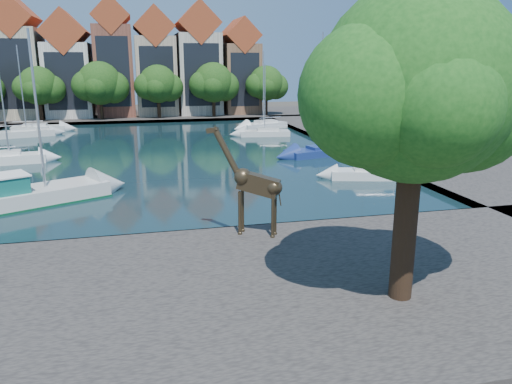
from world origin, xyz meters
TOP-DOWN VIEW (x-y plane):
  - ground at (0.00, 0.00)m, footprint 160.00×160.00m
  - water_basin at (0.00, 24.00)m, footprint 38.00×50.00m
  - near_quay at (0.00, -7.00)m, footprint 50.00×14.00m
  - far_quay at (0.00, 56.00)m, footprint 60.00×16.00m
  - right_quay at (25.00, 24.00)m, footprint 14.00×52.00m
  - plane_tree at (7.62, -9.01)m, footprint 8.32×6.40m
  - townhouse_west_mid at (-17.00, 55.99)m, footprint 5.94×9.18m
  - townhouse_west_inner at (-10.50, 55.99)m, footprint 6.43×9.18m
  - townhouse_center at (-4.00, 55.99)m, footprint 5.44×9.18m
  - townhouse_east_inner at (2.00, 55.99)m, footprint 5.94×9.18m
  - townhouse_east_mid at (8.50, 55.99)m, footprint 6.43×9.18m
  - townhouse_east_end at (15.00, 55.99)m, footprint 5.44×9.18m
  - far_tree_west at (-13.91, 50.49)m, footprint 6.76×5.20m
  - far_tree_mid_west at (-5.89, 50.49)m, footprint 7.80×6.00m
  - far_tree_mid_east at (2.10, 50.49)m, footprint 7.02×5.40m
  - far_tree_east at (10.11, 50.49)m, footprint 7.54×5.80m
  - far_tree_far_east at (18.09, 50.49)m, footprint 6.76×5.20m
  - giraffe_statue at (3.90, -1.36)m, footprint 3.31×2.05m
  - motorsailer at (-8.29, 7.85)m, footprint 9.74×6.78m
  - sailboat_left_c at (-12.00, 22.01)m, footprint 5.96×2.70m
  - sailboat_left_d at (-13.67, 38.26)m, footprint 6.19×3.63m
  - sailboat_left_e at (-13.04, 42.26)m, footprint 6.19×2.30m
  - sailboat_right_a at (15.00, 9.75)m, footprint 5.28×2.98m
  - sailboat_right_b at (15.00, 19.29)m, footprint 6.79×3.81m
  - sailboat_right_c at (13.16, 32.39)m, footprint 5.92×2.80m
  - sailboat_right_d at (14.58, 38.64)m, footprint 6.53×4.24m

SIDE VIEW (x-z plane):
  - ground at x=0.00m, z-range 0.00..0.00m
  - water_basin at x=0.00m, z-range 0.00..0.08m
  - near_quay at x=0.00m, z-range 0.00..0.50m
  - far_quay at x=0.00m, z-range 0.00..0.50m
  - right_quay at x=25.00m, z-range 0.00..0.50m
  - sailboat_right_c at x=13.16m, z-range -3.49..4.59m
  - sailboat_right_b at x=15.00m, z-range -4.89..6.04m
  - sailboat_right_a at x=15.00m, z-range -3.63..4.81m
  - sailboat_left_e at x=-13.04m, z-range -4.70..5.97m
  - sailboat_right_d at x=14.58m, z-range -4.16..5.44m
  - sailboat_left_d at x=-13.67m, z-range -4.44..5.73m
  - sailboat_left_c at x=-12.00m, z-range -5.35..6.75m
  - motorsailer at x=-8.29m, z-range -4.30..6.04m
  - giraffe_statue at x=3.90m, z-range 0.46..5.58m
  - far_tree_west at x=-13.91m, z-range 1.40..8.76m
  - far_tree_far_east at x=18.09m, z-range 1.40..8.76m
  - far_tree_mid_east at x=2.10m, z-range 1.37..8.89m
  - far_tree_east at x=10.11m, z-range 1.32..9.16m
  - far_tree_mid_west at x=-5.89m, z-range 1.29..9.29m
  - townhouse_east_end at x=15.00m, z-range -0.11..14.32m
  - townhouse_west_inner at x=-10.50m, z-range -0.22..14.92m
  - plane_tree at x=7.62m, z-range 2.36..12.98m
  - townhouse_east_inner at x=2.00m, z-range -0.16..15.63m
  - townhouse_east_mid at x=8.50m, z-range -0.22..16.43m
  - townhouse_west_mid at x=-17.00m, z-range -0.16..16.63m
  - townhouse_center at x=-4.00m, z-range -0.10..16.83m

